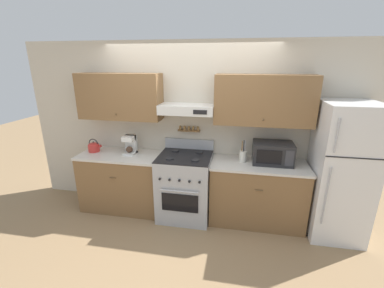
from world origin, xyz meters
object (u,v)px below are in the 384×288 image
object	(u,v)px
refrigerator	(340,172)
microwave	(273,153)
stove_range	(185,186)
tea_kettle	(94,147)
coffee_maker	(130,144)
utensil_crock	(243,156)

from	to	relation	value
refrigerator	microwave	world-z (taller)	refrigerator
stove_range	tea_kettle	xyz separation A→B (m)	(-1.48, 0.09, 0.49)
coffee_maker	tea_kettle	bearing A→B (deg)	-177.44
coffee_maker	microwave	size ratio (longest dim) A/B	0.53
coffee_maker	microwave	world-z (taller)	microwave
stove_range	microwave	size ratio (longest dim) A/B	2.08
tea_kettle	utensil_crock	world-z (taller)	utensil_crock
microwave	tea_kettle	bearing A→B (deg)	-179.62
tea_kettle	utensil_crock	size ratio (longest dim) A/B	0.73
tea_kettle	coffee_maker	xyz separation A→B (m)	(0.60, 0.03, 0.07)
microwave	refrigerator	bearing A→B (deg)	-8.81
tea_kettle	microwave	size ratio (longest dim) A/B	0.42
refrigerator	tea_kettle	distance (m)	3.55
microwave	utensil_crock	distance (m)	0.41
refrigerator	coffee_maker	bearing A→B (deg)	177.27
stove_range	refrigerator	distance (m)	2.11
stove_range	microwave	world-z (taller)	microwave
stove_range	utensil_crock	world-z (taller)	utensil_crock
tea_kettle	stove_range	bearing A→B (deg)	-3.57
stove_range	refrigerator	bearing A→B (deg)	-0.58
utensil_crock	stove_range	bearing A→B (deg)	-173.55
coffee_maker	microwave	bearing A→B (deg)	-0.25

